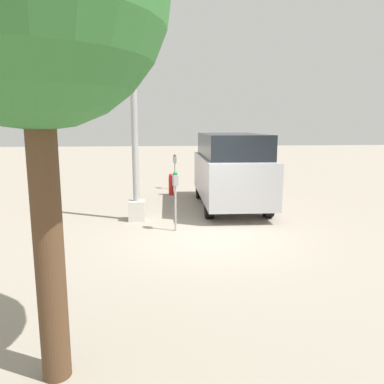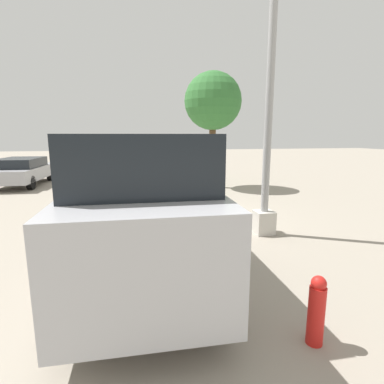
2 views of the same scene
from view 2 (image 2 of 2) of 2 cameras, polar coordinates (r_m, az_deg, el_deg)
The scene contains 7 objects.
ground_plane at distance 8.72m, azimuth -2.02°, elevation -4.72°, with size 80.00×80.00×0.00m, color gray.
parking_meter_near at distance 7.95m, azimuth 3.53°, elevation 1.83°, with size 0.21×0.14×1.48m.
lamp_post at distance 7.12m, azimuth 14.10°, elevation 7.64°, with size 0.44×0.44×5.70m.
parked_van at distance 5.06m, azimuth -9.49°, elevation -1.68°, with size 4.92×2.04×2.34m.
car_distant at distance 16.14m, azimuth -29.58°, elevation 3.59°, with size 4.45×2.03×1.29m.
street_tree at distance 13.52m, azimuth 4.01°, elevation 16.76°, with size 2.48×2.48×5.02m.
fire_hydrant at distance 3.84m, azimuth 22.63°, elevation -20.09°, with size 0.19×0.19×0.82m.
Camera 2 is at (8.29, -1.40, 2.33)m, focal length 28.00 mm.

